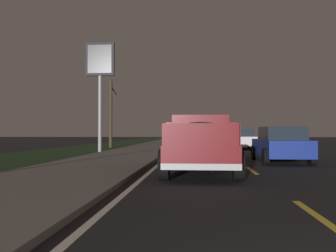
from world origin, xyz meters
The scene contains 9 objects.
ground centered at (27.00, 0.00, 0.00)m, with size 144.00×144.00×0.00m, color black.
sidewalk_shoulder centered at (27.00, 5.70, 0.06)m, with size 108.00×4.00×0.12m, color slate.
grass_verge centered at (27.00, 10.70, 0.00)m, with size 108.00×6.00×0.01m, color #1E3819.
lane_markings centered at (29.05, 2.55, 0.00)m, with size 108.00×3.54×0.01m.
pickup_truck centered at (9.75, 1.75, 0.98)m, with size 5.43×2.30×1.87m.
sedan_blue centered at (14.25, -1.77, 0.78)m, with size 4.40×2.02×1.54m.
sedan_white centered at (26.85, -1.51, 0.78)m, with size 4.45×2.11×1.54m.
gas_price_sign centered at (22.04, 8.26, 5.47)m, with size 0.27×1.90×7.25m.
bare_tree_far centered at (29.05, 9.16, 2.98)m, with size 1.57×1.12×5.71m.
Camera 1 is at (-2.26, 1.87, 1.31)m, focal length 39.96 mm.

